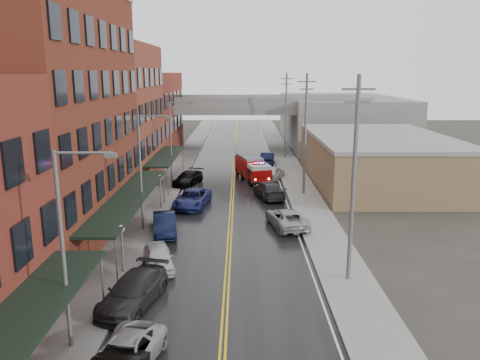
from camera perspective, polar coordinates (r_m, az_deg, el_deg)
name	(u,v)px	position (r m, az deg, el deg)	size (l,w,h in m)	color
road	(231,209)	(42.51, -1.05, -3.49)	(11.00, 160.00, 0.02)	black
sidewalk_left	(151,208)	(43.24, -10.78, -3.35)	(3.00, 160.00, 0.15)	slate
sidewalk_right	(312,208)	(42.98, 8.75, -3.37)	(3.00, 160.00, 0.15)	slate
curb_left	(169,208)	(42.97, -8.61, -3.37)	(0.30, 160.00, 0.15)	gray
curb_right	(294,208)	(42.76, 6.56, -3.39)	(0.30, 160.00, 0.15)	gray
brick_building_b	(44,116)	(36.69, -22.74, 7.18)	(9.00, 20.00, 18.00)	#592717
brick_building_c	(111,115)	(53.34, -15.44, 7.62)	(9.00, 15.00, 15.00)	brown
brick_building_far	(144,115)	(70.43, -11.64, 7.80)	(9.00, 20.00, 12.00)	maroon
tan_building	(378,161)	(53.84, 16.44, 2.23)	(14.00, 22.00, 5.00)	brown
right_far_block	(340,120)	(82.96, 12.08, 7.15)	(18.00, 30.00, 8.00)	slate
awning_0	(5,338)	(19.21, -26.71, -16.83)	(2.60, 16.00, 3.09)	black
awning_1	(130,197)	(35.92, -13.31, -2.02)	(2.60, 18.00, 3.09)	black
awning_2	(166,156)	(52.70, -9.03, 2.91)	(2.60, 13.00, 3.09)	black
globe_lamp_1	(122,238)	(29.37, -14.24, -6.86)	(0.44, 0.44, 3.12)	#59595B
globe_lamp_2	(160,184)	(42.51, -9.72, -0.47)	(0.44, 0.44, 3.12)	#59595B
street_lamp_0	(68,239)	(21.28, -20.27, -6.79)	(2.64, 0.22, 9.00)	#59595B
street_lamp_1	(143,166)	(36.18, -11.68, 1.74)	(2.64, 0.22, 9.00)	#59595B
street_lamp_2	(173,137)	(51.73, -8.17, 5.22)	(2.64, 0.22, 9.00)	#59595B
utility_pole_0	(354,177)	(27.16, 13.69, 0.33)	(1.80, 0.24, 12.00)	#59595B
utility_pole_1	(305,132)	(46.56, 7.97, 5.76)	(1.80, 0.24, 12.00)	#59595B
utility_pole_2	(286,114)	(66.31, 5.61, 7.96)	(1.80, 0.24, 12.00)	#59595B
overpass	(235,112)	(73.01, -0.62, 8.23)	(40.00, 10.00, 7.50)	slate
fire_truck	(253,168)	(53.44, 1.54, 1.49)	(4.30, 7.49, 2.61)	#AB0807
parked_car_left_2	(124,356)	(21.09, -13.98, -20.15)	(2.31, 5.02, 1.39)	gray
parked_car_left_3	(133,291)	(26.00, -12.90, -13.08)	(2.26, 5.55, 1.61)	black
parked_car_left_4	(158,257)	(30.24, -9.95, -9.27)	(1.72, 4.28, 1.46)	#B7B7B7
parked_car_left_5	(164,224)	(36.27, -9.20, -5.32)	(1.67, 4.79, 1.58)	black
parked_car_left_6	(192,199)	(43.06, -5.84, -2.26)	(2.64, 5.72, 1.59)	navy
parked_car_left_7	(188,178)	(51.54, -6.36, 0.22)	(2.07, 5.08, 1.47)	black
parked_car_right_0	(287,218)	(37.50, 5.72, -4.66)	(2.47, 5.36, 1.49)	#98999F
parked_car_right_1	(269,190)	(46.08, 3.51, -1.18)	(2.25, 5.54, 1.61)	#262628
parked_car_right_2	(273,173)	(53.88, 4.05, 0.90)	(1.90, 4.73, 1.61)	silver
parked_car_right_3	(267,158)	(62.81, 3.37, 2.67)	(1.75, 5.03, 1.66)	black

